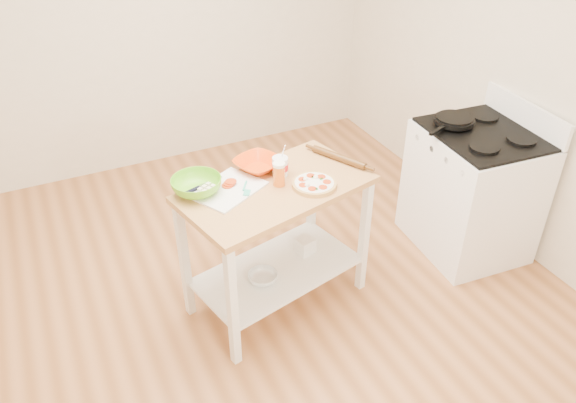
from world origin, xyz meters
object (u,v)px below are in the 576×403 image
(gas_stove, at_px, (472,190))
(knife, at_px, (199,187))
(cutting_board, at_px, (227,189))
(beer_pint, at_px, (279,174))
(skillet, at_px, (454,121))
(shelf_glass_bowl, at_px, (263,277))
(spatula, at_px, (246,189))
(shelf_bin, at_px, (305,245))
(green_bowl, at_px, (197,186))
(orange_bowl, at_px, (258,164))
(prep_island, at_px, (276,221))
(pizza, at_px, (314,184))
(yogurt_tub, at_px, (280,166))
(rolling_pin, at_px, (339,158))

(gas_stove, bearing_deg, knife, 178.27)
(cutting_board, height_order, beer_pint, beer_pint)
(skillet, height_order, shelf_glass_bowl, skillet)
(cutting_board, relative_size, shelf_glass_bowl, 2.62)
(spatula, distance_m, shelf_bin, 0.74)
(cutting_board, bearing_deg, green_bowl, 133.71)
(spatula, bearing_deg, orange_bowl, -6.27)
(prep_island, height_order, gas_stove, gas_stove)
(prep_island, xyz_separation_m, shelf_bin, (0.25, 0.08, -0.33))
(pizza, bearing_deg, cutting_board, 159.33)
(knife, height_order, yogurt_tub, yogurt_tub)
(green_bowl, bearing_deg, gas_stove, -5.52)
(prep_island, relative_size, green_bowl, 4.24)
(knife, relative_size, shelf_glass_bowl, 1.37)
(skillet, distance_m, rolling_pin, 0.93)
(green_bowl, bearing_deg, prep_island, -17.73)
(pizza, distance_m, knife, 0.68)
(knife, xyz_separation_m, yogurt_tub, (0.50, -0.05, 0.04))
(orange_bowl, height_order, yogurt_tub, yogurt_tub)
(cutting_board, xyz_separation_m, rolling_pin, (0.76, 0.02, 0.01))
(orange_bowl, bearing_deg, cutting_board, -150.81)
(cutting_board, bearing_deg, pizza, -48.75)
(prep_island, relative_size, pizza, 4.70)
(yogurt_tub, bearing_deg, prep_island, -125.71)
(skillet, height_order, orange_bowl, skillet)
(cutting_board, height_order, rolling_pin, rolling_pin)
(prep_island, relative_size, spatula, 8.14)
(orange_bowl, distance_m, beer_pint, 0.23)
(cutting_board, distance_m, yogurt_tub, 0.36)
(spatula, bearing_deg, knife, 93.43)
(rolling_pin, bearing_deg, skillet, 1.72)
(gas_stove, bearing_deg, beer_pint, -177.76)
(green_bowl, distance_m, shelf_glass_bowl, 0.75)
(green_bowl, bearing_deg, spatula, -23.58)
(yogurt_tub, bearing_deg, knife, 174.04)
(cutting_board, xyz_separation_m, green_bowl, (-0.16, 0.05, 0.04))
(pizza, distance_m, spatula, 0.40)
(knife, relative_size, shelf_bin, 2.36)
(pizza, xyz_separation_m, spatula, (-0.38, 0.12, 0.00))
(shelf_glass_bowl, bearing_deg, skillet, 7.19)
(beer_pint, relative_size, yogurt_tub, 0.70)
(green_bowl, relative_size, yogurt_tub, 1.39)
(skillet, relative_size, cutting_board, 0.87)
(orange_bowl, distance_m, yogurt_tub, 0.16)
(skillet, bearing_deg, shelf_bin, 162.34)
(yogurt_tub, distance_m, shelf_bin, 0.67)
(prep_island, height_order, shelf_bin, prep_island)
(skillet, xyz_separation_m, knife, (-1.84, 0.03, -0.06))
(skillet, xyz_separation_m, yogurt_tub, (-1.34, -0.02, -0.02))
(spatula, height_order, yogurt_tub, yogurt_tub)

